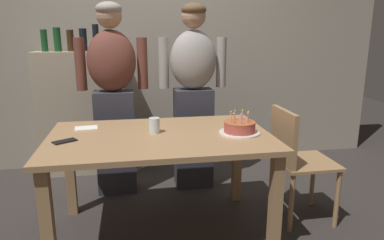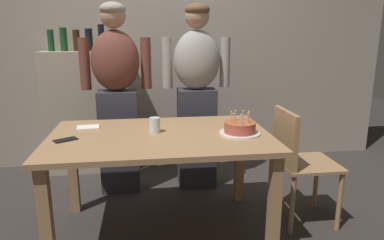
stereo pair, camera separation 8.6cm
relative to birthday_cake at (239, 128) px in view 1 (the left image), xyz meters
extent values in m
plane|color=#332D2B|center=(-0.54, 0.07, -0.78)|extent=(10.00, 10.00, 0.00)
cube|color=#9E9384|center=(-0.54, 1.62, 0.52)|extent=(5.20, 0.10, 2.60)
cube|color=#A37A51|center=(-0.54, 0.07, -0.06)|extent=(1.50, 0.96, 0.03)
cube|color=#A37A51|center=(-1.22, -0.34, -0.43)|extent=(0.07, 0.07, 0.70)
cube|color=#A37A51|center=(0.14, -0.34, -0.43)|extent=(0.07, 0.07, 0.70)
cube|color=#A37A51|center=(-1.22, 0.48, -0.43)|extent=(0.07, 0.07, 0.70)
cube|color=#A37A51|center=(0.14, 0.48, -0.43)|extent=(0.07, 0.07, 0.70)
cylinder|color=white|center=(0.00, 0.00, -0.03)|extent=(0.28, 0.28, 0.01)
cylinder|color=#B24C42|center=(0.00, 0.00, 0.01)|extent=(0.21, 0.21, 0.07)
cylinder|color=#B75B33|center=(0.00, 0.00, 0.04)|extent=(0.22, 0.22, 0.01)
cylinder|color=#93B7DB|center=(-0.01, -0.06, 0.07)|extent=(0.01, 0.01, 0.06)
sphere|color=#F9C64C|center=(-0.01, -0.06, 0.11)|extent=(0.01, 0.01, 0.01)
cylinder|color=pink|center=(0.04, -0.05, 0.07)|extent=(0.01, 0.01, 0.06)
sphere|color=#F9C64C|center=(0.04, -0.05, 0.11)|extent=(0.01, 0.01, 0.01)
cylinder|color=#93B7DB|center=(0.06, 0.00, 0.07)|extent=(0.01, 0.01, 0.06)
sphere|color=#F9C64C|center=(0.06, 0.00, 0.11)|extent=(0.01, 0.01, 0.01)
cylinder|color=pink|center=(0.03, 0.05, 0.07)|extent=(0.01, 0.01, 0.06)
sphere|color=#F9C64C|center=(0.03, 0.05, 0.11)|extent=(0.01, 0.01, 0.01)
cylinder|color=pink|center=(-0.02, 0.06, 0.07)|extent=(0.01, 0.01, 0.06)
sphere|color=#F9C64C|center=(-0.02, 0.06, 0.11)|extent=(0.01, 0.01, 0.01)
cylinder|color=#EAB266|center=(-0.06, 0.02, 0.07)|extent=(0.01, 0.01, 0.06)
sphere|color=#F9C64C|center=(-0.06, 0.02, 0.11)|extent=(0.01, 0.01, 0.01)
cylinder|color=#EAB266|center=(-0.05, -0.03, 0.07)|extent=(0.01, 0.01, 0.06)
sphere|color=#F9C64C|center=(-0.05, -0.03, 0.11)|extent=(0.01, 0.01, 0.01)
cylinder|color=silver|center=(-0.57, 0.12, 0.01)|extent=(0.07, 0.07, 0.11)
cube|color=black|center=(-1.15, 0.01, -0.04)|extent=(0.16, 0.14, 0.01)
cube|color=white|center=(-1.05, 0.31, -0.04)|extent=(0.17, 0.14, 0.01)
cube|color=#33333D|center=(-0.87, 0.85, -0.32)|extent=(0.34, 0.23, 0.92)
ellipsoid|color=brown|center=(-0.87, 0.85, 0.40)|extent=(0.41, 0.27, 0.52)
sphere|color=tan|center=(-0.87, 0.85, 0.77)|extent=(0.21, 0.21, 0.21)
ellipsoid|color=gray|center=(-0.87, 0.84, 0.82)|extent=(0.21, 0.21, 0.12)
cylinder|color=brown|center=(-0.61, 0.88, 0.37)|extent=(0.09, 0.09, 0.44)
cylinder|color=brown|center=(-1.13, 0.88, 0.37)|extent=(0.09, 0.09, 0.44)
cube|color=#33333D|center=(-0.17, 0.85, -0.32)|extent=(0.34, 0.23, 0.92)
ellipsoid|color=#9E9993|center=(-0.17, 0.85, 0.40)|extent=(0.41, 0.27, 0.52)
sphere|color=tan|center=(-0.17, 0.85, 0.77)|extent=(0.21, 0.21, 0.21)
ellipsoid|color=brown|center=(-0.17, 0.84, 0.82)|extent=(0.21, 0.21, 0.12)
cylinder|color=#9E9993|center=(0.09, 0.88, 0.37)|extent=(0.09, 0.09, 0.44)
cylinder|color=#9E9993|center=(-0.43, 0.88, 0.37)|extent=(0.09, 0.09, 0.44)
cube|color=#A37A51|center=(0.56, 0.09, -0.32)|extent=(0.42, 0.42, 0.02)
cube|color=#A37A51|center=(0.37, 0.09, -0.11)|extent=(0.04, 0.40, 0.40)
cylinder|color=#A37A51|center=(0.74, -0.09, -0.55)|extent=(0.04, 0.04, 0.45)
cylinder|color=#A37A51|center=(0.74, 0.27, -0.55)|extent=(0.04, 0.04, 0.45)
cylinder|color=#A37A51|center=(0.38, -0.09, -0.55)|extent=(0.04, 0.04, 0.45)
cylinder|color=#A37A51|center=(0.38, 0.27, -0.55)|extent=(0.04, 0.04, 0.45)
cube|color=tan|center=(-1.22, 1.40, -0.16)|extent=(0.85, 0.30, 1.24)
cylinder|color=#194723|center=(-1.51, 1.40, 0.56)|extent=(0.06, 0.06, 0.21)
cylinder|color=#194723|center=(-1.39, 1.40, 0.57)|extent=(0.07, 0.07, 0.22)
cylinder|color=#382314|center=(-1.28, 1.40, 0.56)|extent=(0.07, 0.07, 0.20)
cylinder|color=black|center=(-1.16, 1.40, 0.57)|extent=(0.07, 0.07, 0.22)
cylinder|color=black|center=(-1.04, 1.40, 0.59)|extent=(0.06, 0.06, 0.26)
cylinder|color=#194723|center=(-0.92, 1.40, 0.56)|extent=(0.07, 0.07, 0.21)
camera|label=1|loc=(-0.73, -2.25, 0.64)|focal=33.11mm
camera|label=2|loc=(-0.64, -2.26, 0.64)|focal=33.11mm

